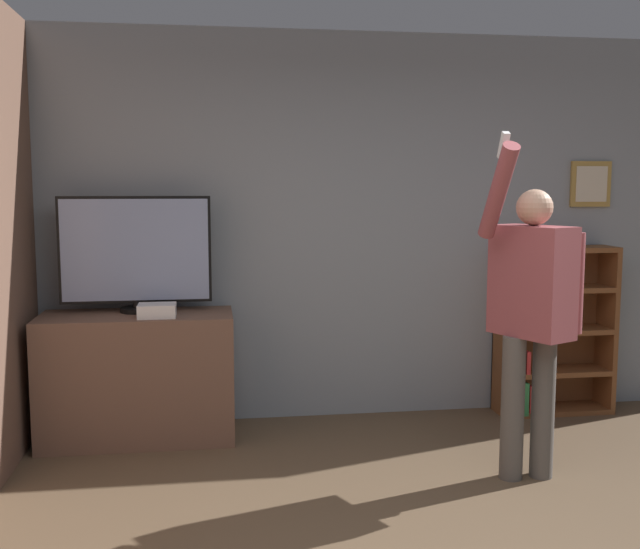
# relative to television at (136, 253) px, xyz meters

# --- Properties ---
(wall_back) EXTENTS (6.21, 0.09, 2.70)m
(wall_back) POSITION_rel_television_xyz_m (1.44, 0.26, 0.14)
(wall_back) COLOR gray
(wall_back) RESTS_ON ground_plane
(tv_ledge) EXTENTS (1.23, 0.54, 0.82)m
(tv_ledge) POSITION_rel_television_xyz_m (0.00, -0.09, -0.80)
(tv_ledge) COLOR brown
(tv_ledge) RESTS_ON ground_plane
(television) EXTENTS (0.97, 0.22, 0.75)m
(television) POSITION_rel_television_xyz_m (0.00, 0.00, 0.00)
(television) COLOR black
(television) RESTS_ON tv_ledge
(game_console) EXTENTS (0.23, 0.18, 0.08)m
(game_console) POSITION_rel_television_xyz_m (0.14, -0.22, -0.35)
(game_console) COLOR white
(game_console) RESTS_ON tv_ledge
(bookshelf) EXTENTS (0.84, 0.28, 1.21)m
(bookshelf) POSITION_rel_television_xyz_m (2.86, 0.08, -0.60)
(bookshelf) COLOR brown
(bookshelf) RESTS_ON ground_plane
(person) EXTENTS (0.60, 0.56, 1.92)m
(person) POSITION_rel_television_xyz_m (2.23, -1.09, -0.22)
(person) COLOR #56514C
(person) RESTS_ON ground_plane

